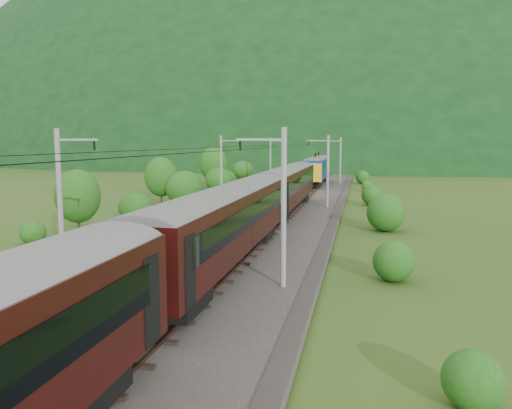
# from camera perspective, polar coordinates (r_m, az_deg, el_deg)

# --- Properties ---
(ground) EXTENTS (600.00, 600.00, 0.00)m
(ground) POSITION_cam_1_polar(r_m,az_deg,el_deg) (27.34, -10.01, -9.05)
(ground) COLOR #294A17
(ground) RESTS_ON ground
(railbed) EXTENTS (14.00, 220.00, 0.30)m
(railbed) POSITION_cam_1_polar(r_m,az_deg,el_deg) (36.48, -4.11, -4.59)
(railbed) COLOR #38332D
(railbed) RESTS_ON ground
(track_left) EXTENTS (2.40, 220.00, 0.27)m
(track_left) POSITION_cam_1_polar(r_m,az_deg,el_deg) (37.16, -7.68, -4.07)
(track_left) COLOR brown
(track_left) RESTS_ON railbed
(track_right) EXTENTS (2.40, 220.00, 0.27)m
(track_right) POSITION_cam_1_polar(r_m,az_deg,el_deg) (35.85, -0.42, -4.42)
(track_right) COLOR brown
(track_right) RESTS_ON railbed
(catenary_left) EXTENTS (2.54, 192.28, 8.00)m
(catenary_left) POSITION_cam_1_polar(r_m,az_deg,el_deg) (58.63, -3.93, 4.17)
(catenary_left) COLOR gray
(catenary_left) RESTS_ON railbed
(catenary_right) EXTENTS (2.54, 192.28, 8.00)m
(catenary_right) POSITION_cam_1_polar(r_m,az_deg,el_deg) (56.50, 8.12, 4.00)
(catenary_right) COLOR gray
(catenary_right) RESTS_ON railbed
(overhead_wires) EXTENTS (4.83, 198.00, 0.03)m
(overhead_wires) POSITION_cam_1_polar(r_m,az_deg,el_deg) (35.71, -4.21, 6.39)
(overhead_wires) COLOR black
(overhead_wires) RESTS_ON ground
(mountain_main) EXTENTS (504.00, 360.00, 244.00)m
(mountain_main) POSITION_cam_1_polar(r_m,az_deg,el_deg) (284.56, 10.07, 5.58)
(mountain_main) COLOR #113316
(mountain_main) RESTS_ON ground
(mountain_ridge) EXTENTS (336.00, 280.00, 132.00)m
(mountain_ridge) POSITION_cam_1_polar(r_m,az_deg,el_deg) (349.45, -9.86, 5.87)
(mountain_ridge) COLOR #113316
(mountain_ridge) RESTS_ON ground
(train) EXTENTS (3.16, 128.03, 5.50)m
(train) POSITION_cam_1_polar(r_m,az_deg,el_deg) (28.66, -3.41, -0.61)
(train) COLOR black
(train) RESTS_ON ground
(hazard_post_near) EXTENTS (0.18, 0.18, 1.68)m
(hazard_post_near) POSITION_cam_1_polar(r_m,az_deg,el_deg) (62.25, 2.24, 1.25)
(hazard_post_near) COLOR red
(hazard_post_near) RESTS_ON railbed
(hazard_post_far) EXTENTS (0.17, 0.17, 1.59)m
(hazard_post_far) POSITION_cam_1_polar(r_m,az_deg,el_deg) (90.44, 5.86, 3.05)
(hazard_post_far) COLOR red
(hazard_post_far) RESTS_ON railbed
(signal) EXTENTS (0.26, 0.26, 2.35)m
(signal) POSITION_cam_1_polar(r_m,az_deg,el_deg) (87.59, 3.42, 3.33)
(signal) COLOR black
(signal) RESTS_ON railbed
(vegetation_left) EXTENTS (8.65, 143.78, 6.73)m
(vegetation_left) POSITION_cam_1_polar(r_m,az_deg,el_deg) (54.92, -12.64, 1.72)
(vegetation_left) COLOR #1D5416
(vegetation_left) RESTS_ON ground
(vegetation_right) EXTENTS (6.20, 111.32, 2.89)m
(vegetation_right) POSITION_cam_1_polar(r_m,az_deg,el_deg) (31.89, 15.85, -4.60)
(vegetation_right) COLOR #1D5416
(vegetation_right) RESTS_ON ground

